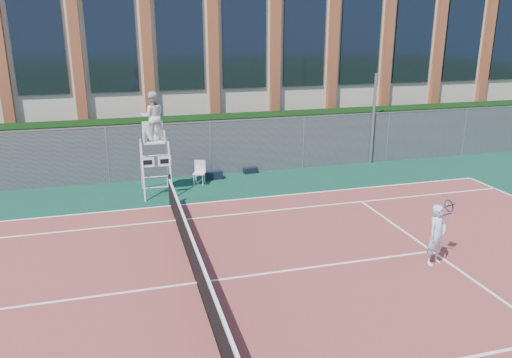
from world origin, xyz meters
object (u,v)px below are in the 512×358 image
object	(u,v)px
umpire_chair	(153,119)
plastic_chair	(200,170)
tennis_player	(437,235)
steel_pole	(373,119)

from	to	relation	value
umpire_chair	plastic_chair	xyz separation A→B (m)	(1.69, 0.66, -2.18)
tennis_player	plastic_chair	bearing A→B (deg)	119.13
umpire_chair	tennis_player	bearing A→B (deg)	-50.45
plastic_chair	tennis_player	world-z (taller)	tennis_player
plastic_chair	steel_pole	bearing A→B (deg)	7.20
plastic_chair	umpire_chair	bearing A→B (deg)	-158.63
umpire_chair	steel_pole	bearing A→B (deg)	9.85
steel_pole	umpire_chair	size ratio (longest dim) A/B	1.06
steel_pole	umpire_chair	xyz separation A→B (m)	(-9.50, -1.65, 0.76)
steel_pole	umpire_chair	bearing A→B (deg)	-170.15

